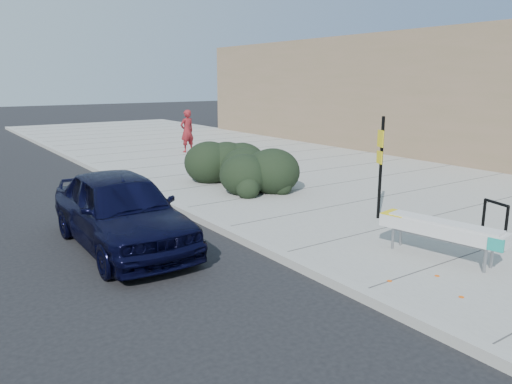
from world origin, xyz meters
TOP-DOWN VIEW (x-y plane):
  - ground at (0.00, 0.00)m, footprint 120.00×120.00m
  - sidewalk_near at (5.60, 5.00)m, footprint 11.20×50.00m
  - curb_near at (0.00, 5.00)m, footprint 0.22×50.00m
  - bench at (2.15, -1.79)m, footprint 0.84×2.28m
  - bike_rack at (3.50, -2.00)m, footprint 0.21×0.59m
  - sign_post at (3.24, 0.62)m, footprint 0.14×0.26m
  - hedge at (2.77, 5.60)m, footprint 2.17×3.86m
  - sedan_navy at (-2.13, 2.42)m, footprint 1.86×4.50m
  - pedestrian at (4.53, 12.60)m, footprint 0.73×0.55m

SIDE VIEW (x-z plane):
  - ground at x=0.00m, z-range 0.00..0.00m
  - sidewalk_near at x=5.60m, z-range 0.00..0.15m
  - curb_near at x=0.00m, z-range 0.00..0.17m
  - bench at x=2.15m, z-range 0.35..1.02m
  - bike_rack at x=3.50m, z-range 0.24..1.13m
  - sedan_navy at x=-2.13m, z-range 0.00..1.53m
  - hedge at x=2.77m, z-range 0.15..1.54m
  - pedestrian at x=4.53m, z-range 0.15..1.98m
  - sign_post at x=3.24m, z-range 0.32..2.64m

